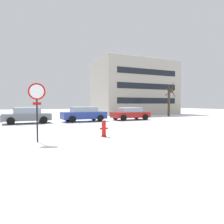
{
  "coord_description": "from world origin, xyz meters",
  "views": [
    {
      "loc": [
        -3.25,
        -11.56,
        1.75
      ],
      "look_at": [
        4.46,
        5.03,
        1.04
      ],
      "focal_mm": 33.45,
      "sensor_mm": 36.0,
      "label": 1
    }
  ],
  "objects_px": {
    "fire_hydrant": "(104,128)",
    "parked_car_gray": "(27,115)",
    "parked_car_red": "(130,113)",
    "parked_car_blue": "(84,114)",
    "stop_sign": "(37,101)"
  },
  "relations": [
    {
      "from": "fire_hydrant",
      "to": "parked_car_gray",
      "type": "xyz_separation_m",
      "value": [
        -3.33,
        9.95,
        0.27
      ]
    },
    {
      "from": "parked_car_red",
      "to": "fire_hydrant",
      "type": "bearing_deg",
      "value": -126.68
    },
    {
      "from": "parked_car_red",
      "to": "parked_car_blue",
      "type": "bearing_deg",
      "value": 178.67
    },
    {
      "from": "stop_sign",
      "to": "parked_car_gray",
      "type": "distance_m",
      "value": 10.15
    },
    {
      "from": "stop_sign",
      "to": "parked_car_gray",
      "type": "xyz_separation_m",
      "value": [
        0.03,
        10.09,
        -1.15
      ]
    },
    {
      "from": "fire_hydrant",
      "to": "parked_car_gray",
      "type": "relative_size",
      "value": 0.22
    },
    {
      "from": "fire_hydrant",
      "to": "parked_car_red",
      "type": "height_order",
      "value": "parked_car_red"
    },
    {
      "from": "stop_sign",
      "to": "parked_car_blue",
      "type": "bearing_deg",
      "value": 61.92
    },
    {
      "from": "parked_car_gray",
      "to": "parked_car_blue",
      "type": "relative_size",
      "value": 0.93
    },
    {
      "from": "stop_sign",
      "to": "fire_hydrant",
      "type": "bearing_deg",
      "value": 2.35
    },
    {
      "from": "stop_sign",
      "to": "parked_car_gray",
      "type": "bearing_deg",
      "value": 89.85
    },
    {
      "from": "stop_sign",
      "to": "parked_car_blue",
      "type": "xyz_separation_m",
      "value": [
        5.28,
        9.89,
        -1.14
      ]
    },
    {
      "from": "parked_car_gray",
      "to": "parked_car_blue",
      "type": "height_order",
      "value": "parked_car_blue"
    },
    {
      "from": "fire_hydrant",
      "to": "parked_car_gray",
      "type": "height_order",
      "value": "parked_car_gray"
    },
    {
      "from": "stop_sign",
      "to": "parked_car_blue",
      "type": "distance_m",
      "value": 11.27
    }
  ]
}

